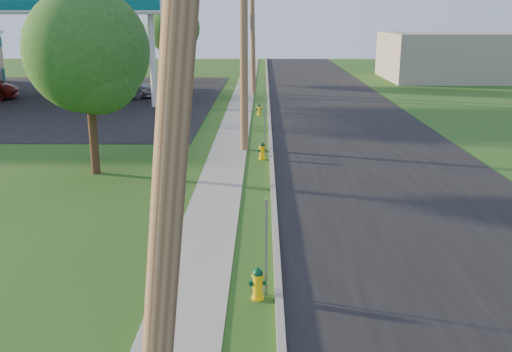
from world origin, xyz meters
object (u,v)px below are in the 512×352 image
Objects in this scene: price_pylon at (167,15)px; tree_verge at (89,56)px; car_silver at (124,85)px; utility_pole_near at (175,80)px; utility_pole_mid at (244,27)px; tree_lot at (174,30)px; hydrant_far at (259,110)px; utility_pole_far at (253,25)px; fuel_pump_se at (126,85)px; hydrant_mid at (262,151)px; fuel_pump_ne at (111,92)px; hydrant_near at (258,284)px.

tree_verge is (-1.13, -9.28, -1.35)m from price_pylon.
price_pylon is 1.45× the size of car_silver.
utility_pole_near is 0.97× the size of utility_pole_mid.
utility_pole_near is at bearing -148.66° from car_silver.
price_pylon reaches higher than car_silver.
tree_lot is 18.63m from hydrant_far.
utility_pole_far is (0.00, 18.00, -0.15)m from utility_pole_mid.
fuel_pump_se is 21.40m from tree_verge.
hydrant_far is at bearing 35.04° from price_pylon.
fuel_pump_se is at bearing 113.50° from price_pylon.
utility_pole_far is 2.97× the size of fuel_pump_se.
hydrant_mid is at bearing -87.84° from utility_pole_far.
fuel_pump_se is 4.81× the size of hydrant_far.
fuel_pump_ne is 0.48× the size of tree_lot.
price_pylon is at bearing 103.96° from hydrant_near.
fuel_pump_ne is at bearing 110.27° from hydrant_near.
utility_pole_near is 1.00× the size of utility_pole_far.
utility_pole_mid is 6.76m from price_pylon.
utility_pole_near is 16.99m from hydrant_mid.
tree_lot is (2.30, 8.36, 3.56)m from fuel_pump_se.
hydrant_near is (4.59, -18.46, -5.10)m from price_pylon.
utility_pole_far is at bearing 72.67° from price_pylon.
hydrant_far is at bearing 88.86° from utility_pole_near.
utility_pole_far is at bearing 90.00° from utility_pole_near.
fuel_pump_ne reaches higher than hydrant_near.
hydrant_mid is 20.09m from car_silver.
hydrant_mid is (0.05, 11.34, 0.01)m from hydrant_near.
price_pylon reaches higher than hydrant_far.
utility_pole_near is 2.96× the size of fuel_pump_se.
car_silver is (-9.49, 29.01, 0.47)m from hydrant_near.
tree_verge is at bearing -77.02° from fuel_pump_ne.
fuel_pump_se is 0.68× the size of car_silver.
tree_verge reaches higher than hydrant_mid.
utility_pole_near reaches higher than hydrant_far.
tree_lot is (-2.70, 19.86, -1.15)m from price_pylon.
utility_pole_far is at bearing 29.33° from fuel_pump_ne.
price_pylon is 1.03× the size of tree_lot.
tree_lot is at bearing 131.87° from utility_pole_far.
hydrant_far is (-0.16, 21.57, -0.00)m from hydrant_near.
utility_pole_far is at bearing 6.41° from fuel_pump_se.
tree_verge is (-5.03, 14.22, -0.72)m from utility_pole_near.
utility_pole_mid is 16.31m from fuel_pump_ne.
tree_verge is 7.21m from hydrant_mid.
hydrant_far is (9.43, -4.39, -0.40)m from fuel_pump_ne.
hydrant_near is at bearing -76.04° from price_pylon.
hydrant_mid reaches higher than hydrant_far.
hydrant_far is 0.14× the size of car_silver.
tree_lot is at bearing 104.58° from utility_pole_mid.
price_pylon is 12.52m from car_silver.
utility_pole_far is 1.43× the size of tree_lot.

